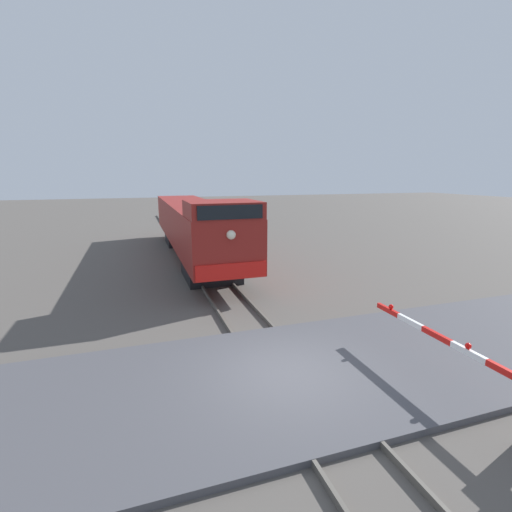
# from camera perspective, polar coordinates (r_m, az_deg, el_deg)

# --- Properties ---
(ground_plane) EXTENTS (160.00, 160.00, 0.00)m
(ground_plane) POSITION_cam_1_polar(r_m,az_deg,el_deg) (9.83, 5.03, -18.45)
(ground_plane) COLOR #514C47
(rail_track_left) EXTENTS (0.08, 80.00, 0.15)m
(rail_track_left) POSITION_cam_1_polar(r_m,az_deg,el_deg) (9.56, 0.87, -18.83)
(rail_track_left) COLOR #59544C
(rail_track_left) RESTS_ON ground_plane
(rail_track_right) EXTENTS (0.08, 80.00, 0.15)m
(rail_track_right) POSITION_cam_1_polar(r_m,az_deg,el_deg) (10.07, 8.97, -17.27)
(rail_track_right) COLOR #59544C
(rail_track_right) RESTS_ON ground_plane
(road_surface) EXTENTS (36.00, 5.59, 0.16)m
(road_surface) POSITION_cam_1_polar(r_m,az_deg,el_deg) (9.79, 5.04, -18.05)
(road_surface) COLOR #47474C
(road_surface) RESTS_ON ground_plane
(locomotive) EXTENTS (2.97, 18.43, 4.02)m
(locomotive) POSITION_cam_1_polar(r_m,az_deg,el_deg) (22.61, -9.56, 4.73)
(locomotive) COLOR black
(locomotive) RESTS_ON ground_plane
(crossing_gate) EXTENTS (0.36, 5.34, 1.38)m
(crossing_gate) POSITION_cam_1_polar(r_m,az_deg,el_deg) (9.32, 34.63, -16.64)
(crossing_gate) COLOR silver
(crossing_gate) RESTS_ON ground_plane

